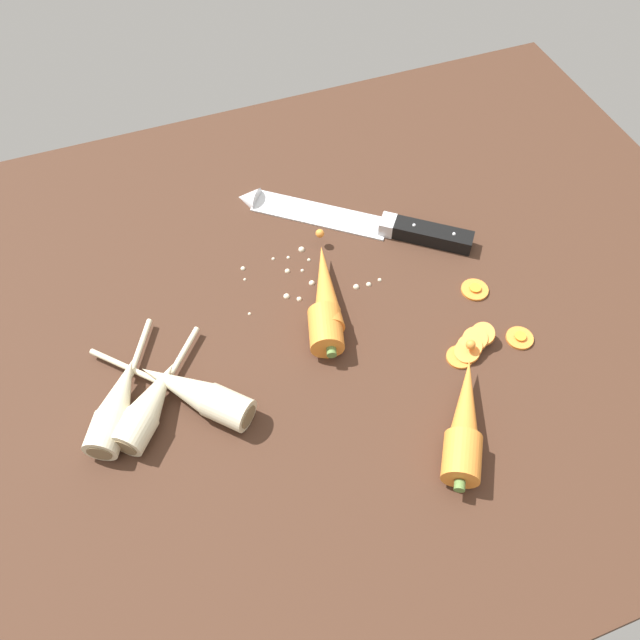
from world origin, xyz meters
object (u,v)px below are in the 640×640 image
at_px(parsnip_front, 194,392).
at_px(whole_carrot_second, 465,422).
at_px(parsnip_mid_right, 117,405).
at_px(chefs_knife, 348,218).
at_px(carrot_slice_stray_mid, 475,289).
at_px(parsnip_mid_left, 150,404).
at_px(carrot_slice_stack, 470,346).
at_px(whole_carrot, 326,299).
at_px(carrot_slice_stray_near, 520,337).

bearing_deg(parsnip_front, whole_carrot_second, -27.61).
bearing_deg(parsnip_mid_right, whole_carrot_second, -23.75).
xyz_separation_m(chefs_knife, whole_carrot_second, (-0.00, -0.35, 0.01)).
distance_m(parsnip_mid_right, carrot_slice_stray_mid, 0.47).
bearing_deg(carrot_slice_stray_mid, whole_carrot_second, -122.43).
xyz_separation_m(parsnip_mid_left, parsnip_mid_right, (-0.04, 0.01, -0.00)).
distance_m(parsnip_front, carrot_slice_stack, 0.34).
distance_m(whole_carrot_second, parsnip_mid_right, 0.39).
relative_size(chefs_knife, carrot_slice_stray_mid, 8.17).
height_order(whole_carrot_second, parsnip_mid_right, whole_carrot_second).
distance_m(whole_carrot_second, parsnip_mid_left, 0.36).
relative_size(whole_carrot_second, carrot_slice_stack, 2.40).
bearing_deg(carrot_slice_stray_mid, chefs_knife, 121.91).
relative_size(whole_carrot, carrot_slice_stray_near, 5.85).
relative_size(chefs_knife, whole_carrot, 1.47).
bearing_deg(parsnip_mid_left, carrot_slice_stray_mid, 3.99).
bearing_deg(parsnip_mid_left, parsnip_mid_right, 160.24).
bearing_deg(parsnip_front, parsnip_mid_right, 170.02).
xyz_separation_m(chefs_knife, parsnip_mid_left, (-0.33, -0.21, 0.01)).
bearing_deg(whole_carrot, chefs_knife, 57.96).
height_order(parsnip_front, parsnip_mid_left, same).
distance_m(chefs_knife, parsnip_front, 0.35).
relative_size(parsnip_front, parsnip_mid_left, 1.18).
height_order(chefs_knife, parsnip_mid_right, parsnip_mid_right).
bearing_deg(parsnip_front, whole_carrot, 21.05).
distance_m(chefs_knife, carrot_slice_stray_near, 0.29).
height_order(parsnip_mid_right, carrot_slice_stack, parsnip_mid_right).
bearing_deg(carrot_slice_stray_near, whole_carrot, 148.44).
bearing_deg(parsnip_mid_right, whole_carrot, 11.90).
bearing_deg(chefs_knife, carrot_slice_stray_mid, -58.09).
xyz_separation_m(whole_carrot, parsnip_mid_left, (-0.24, -0.07, -0.00)).
xyz_separation_m(whole_carrot, carrot_slice_stray_near, (0.21, -0.13, -0.02)).
bearing_deg(parsnip_mid_left, whole_carrot, 16.40).
distance_m(whole_carrot, carrot_slice_stray_mid, 0.20).
bearing_deg(carrot_slice_stray_mid, whole_carrot, 168.19).
bearing_deg(parsnip_mid_left, whole_carrot_second, -24.18).
distance_m(chefs_knife, parsnip_mid_right, 0.41).
distance_m(chefs_knife, carrot_slice_stack, 0.26).
distance_m(whole_carrot, parsnip_mid_right, 0.28).
relative_size(whole_carrot, parsnip_mid_left, 1.34).
distance_m(chefs_knife, whole_carrot, 0.16).
relative_size(parsnip_mid_left, carrot_slice_stack, 2.13).
relative_size(parsnip_mid_left, carrot_slice_stray_mid, 4.15).
height_order(carrot_slice_stack, carrot_slice_stray_mid, carrot_slice_stack).
distance_m(whole_carrot_second, carrot_slice_stack, 0.11).
relative_size(parsnip_mid_left, parsnip_mid_right, 0.85).
bearing_deg(whole_carrot_second, parsnip_front, 152.39).
distance_m(parsnip_mid_left, carrot_slice_stray_mid, 0.44).
bearing_deg(chefs_knife, parsnip_mid_right, -151.80).
bearing_deg(whole_carrot_second, whole_carrot, 110.92).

